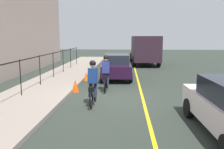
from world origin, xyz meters
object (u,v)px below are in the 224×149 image
object	(u,v)px
parked_sedan_rear	(117,66)
box_truck_background	(144,49)
traffic_cone_far	(75,85)
cyclist_follow	(93,83)
traffic_cone_near	(86,76)
cyclist_lead	(106,73)

from	to	relation	value
parked_sedan_rear	box_truck_background	size ratio (longest dim) A/B	0.66
parked_sedan_rear	traffic_cone_far	size ratio (longest dim) A/B	6.91
box_truck_background	traffic_cone_far	xyz separation A→B (m)	(-12.04, 4.31, -1.23)
cyclist_follow	box_truck_background	size ratio (longest dim) A/B	0.27
parked_sedan_rear	traffic_cone_near	size ratio (longest dim) A/B	8.61
cyclist_lead	traffic_cone_far	size ratio (longest dim) A/B	2.83
parked_sedan_rear	cyclist_follow	bearing A→B (deg)	-8.08
parked_sedan_rear	traffic_cone_near	bearing A→B (deg)	-63.44
cyclist_follow	box_truck_background	xyz separation A→B (m)	(14.30, -3.11, 0.64)
cyclist_follow	traffic_cone_near	bearing A→B (deg)	13.27
cyclist_lead	traffic_cone_near	bearing A→B (deg)	29.06
cyclist_lead	traffic_cone_far	world-z (taller)	cyclist_lead
cyclist_follow	parked_sedan_rear	distance (m)	6.35
cyclist_follow	traffic_cone_near	distance (m)	5.47
cyclist_lead	traffic_cone_near	size ratio (longest dim) A/B	3.53
cyclist_lead	parked_sedan_rear	bearing A→B (deg)	-5.11
cyclist_follow	traffic_cone_near	xyz separation A→B (m)	(5.30, 1.18, -0.65)
cyclist_lead	box_truck_background	xyz separation A→B (m)	(11.75, -2.80, 0.64)
cyclist_lead	cyclist_follow	bearing A→B (deg)	173.89
parked_sedan_rear	cyclist_lead	bearing A→B (deg)	-7.68
cyclist_lead	parked_sedan_rear	xyz separation A→B (m)	(3.77, -0.39, -0.09)
parked_sedan_rear	traffic_cone_far	distance (m)	4.50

